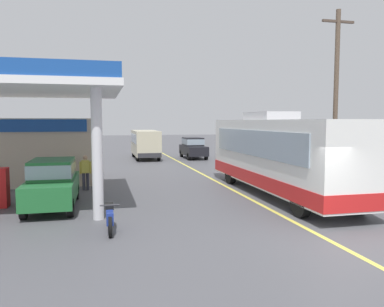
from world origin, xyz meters
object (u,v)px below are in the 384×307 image
at_px(motorcycle_parked_forecourt, 110,216).
at_px(pedestrian_near_pump, 85,171).
at_px(coach_bus_main, 279,156).
at_px(car_trailing_behind_bus, 193,147).
at_px(car_at_pump, 52,181).
at_px(minibus_opposing_lane, 145,142).

distance_m(motorcycle_parked_forecourt, pedestrian_near_pump, 7.23).
bearing_deg(pedestrian_near_pump, coach_bus_main, -20.46).
bearing_deg(coach_bus_main, car_trailing_behind_bus, 89.34).
bearing_deg(pedestrian_near_pump, car_at_pump, -106.63).
distance_m(car_at_pump, motorcycle_parked_forecourt, 4.17).
bearing_deg(motorcycle_parked_forecourt, car_at_pump, 119.18).
relative_size(coach_bus_main, minibus_opposing_lane, 1.80).
distance_m(minibus_opposing_lane, motorcycle_parked_forecourt, 22.06).
bearing_deg(coach_bus_main, motorcycle_parked_forecourt, -151.63).
relative_size(minibus_opposing_lane, motorcycle_parked_forecourt, 3.41).
bearing_deg(motorcycle_parked_forecourt, coach_bus_main, 28.37).
xyz_separation_m(minibus_opposing_lane, car_trailing_behind_bus, (4.13, -0.72, -0.46)).
xyz_separation_m(minibus_opposing_lane, pedestrian_near_pump, (-4.47, -14.60, -0.54)).
distance_m(car_at_pump, pedestrian_near_pump, 3.70).
bearing_deg(minibus_opposing_lane, motorcycle_parked_forecourt, -99.17).
bearing_deg(car_at_pump, car_trailing_behind_bus, 61.02).
bearing_deg(minibus_opposing_lane, pedestrian_near_pump, -107.02).
distance_m(coach_bus_main, pedestrian_near_pump, 9.00).
bearing_deg(coach_bus_main, car_at_pump, -177.53).
height_order(motorcycle_parked_forecourt, pedestrian_near_pump, pedestrian_near_pump).
relative_size(car_at_pump, minibus_opposing_lane, 0.69).
height_order(minibus_opposing_lane, car_trailing_behind_bus, minibus_opposing_lane).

